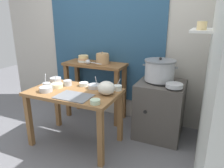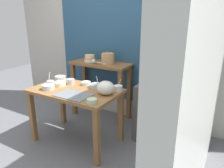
{
  "view_description": "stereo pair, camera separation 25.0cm",
  "coord_description": "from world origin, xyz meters",
  "px_view_note": "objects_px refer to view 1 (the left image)",
  "views": [
    {
      "loc": [
        1.31,
        -1.96,
        1.59
      ],
      "look_at": [
        0.35,
        0.21,
        0.82
      ],
      "focal_mm": 33.93,
      "sensor_mm": 36.0,
      "label": 1
    },
    {
      "loc": [
        1.54,
        -1.85,
        1.59
      ],
      "look_at": [
        0.35,
        0.21,
        0.82
      ],
      "focal_mm": 33.93,
      "sensor_mm": 36.0,
      "label": 2
    }
  ],
  "objects_px": {
    "steamer_pot": "(160,70)",
    "ladle": "(89,62)",
    "prep_bowl_4": "(84,84)",
    "prep_bowl_5": "(68,83)",
    "prep_bowl_0": "(46,89)",
    "bowl_stack_enamel": "(83,59)",
    "clay_pot": "(103,59)",
    "back_shelf_table": "(95,77)",
    "serving_tray": "(74,96)",
    "prep_bowl_8": "(46,84)",
    "prep_bowl_3": "(95,86)",
    "prep_table": "(74,99)",
    "stove_block": "(160,109)",
    "wide_pan": "(174,85)",
    "prep_bowl_2": "(57,85)",
    "prep_bowl_7": "(118,88)",
    "prep_bowl_1": "(56,80)",
    "prep_bowl_6": "(95,101)",
    "plastic_bag": "(106,88)"
  },
  "relations": [
    {
      "from": "prep_table",
      "to": "clay_pot",
      "type": "xyz_separation_m",
      "value": [
        0.01,
        0.77,
        0.37
      ]
    },
    {
      "from": "prep_table",
      "to": "prep_bowl_5",
      "type": "xyz_separation_m",
      "value": [
        -0.19,
        0.14,
        0.15
      ]
    },
    {
      "from": "steamer_pot",
      "to": "ladle",
      "type": "xyz_separation_m",
      "value": [
        -1.05,
        -0.01,
        0.02
      ]
    },
    {
      "from": "prep_bowl_1",
      "to": "prep_bowl_8",
      "type": "height_order",
      "value": "prep_bowl_8"
    },
    {
      "from": "stove_block",
      "to": "clay_pot",
      "type": "relative_size",
      "value": 3.97
    },
    {
      "from": "steamer_pot",
      "to": "prep_bowl_4",
      "type": "bearing_deg",
      "value": -152.92
    },
    {
      "from": "wide_pan",
      "to": "prep_bowl_2",
      "type": "distance_m",
      "value": 1.45
    },
    {
      "from": "prep_table",
      "to": "serving_tray",
      "type": "bearing_deg",
      "value": -56.49
    },
    {
      "from": "bowl_stack_enamel",
      "to": "serving_tray",
      "type": "relative_size",
      "value": 0.43
    },
    {
      "from": "prep_bowl_0",
      "to": "prep_bowl_4",
      "type": "relative_size",
      "value": 1.32
    },
    {
      "from": "prep_bowl_0",
      "to": "ladle",
      "type": "bearing_deg",
      "value": 81.04
    },
    {
      "from": "prep_bowl_4",
      "to": "prep_bowl_8",
      "type": "relative_size",
      "value": 0.72
    },
    {
      "from": "bowl_stack_enamel",
      "to": "ladle",
      "type": "relative_size",
      "value": 0.59
    },
    {
      "from": "serving_tray",
      "to": "prep_bowl_8",
      "type": "distance_m",
      "value": 0.55
    },
    {
      "from": "stove_block",
      "to": "plastic_bag",
      "type": "xyz_separation_m",
      "value": [
        -0.51,
        -0.6,
        0.42
      ]
    },
    {
      "from": "prep_bowl_5",
      "to": "prep_table",
      "type": "bearing_deg",
      "value": -36.78
    },
    {
      "from": "bowl_stack_enamel",
      "to": "prep_bowl_2",
      "type": "height_order",
      "value": "bowl_stack_enamel"
    },
    {
      "from": "wide_pan",
      "to": "back_shelf_table",
      "type": "bearing_deg",
      "value": 165.17
    },
    {
      "from": "steamer_pot",
      "to": "prep_bowl_3",
      "type": "xyz_separation_m",
      "value": [
        -0.71,
        -0.47,
        -0.17
      ]
    },
    {
      "from": "prep_bowl_5",
      "to": "clay_pot",
      "type": "bearing_deg",
      "value": 72.33
    },
    {
      "from": "back_shelf_table",
      "to": "wide_pan",
      "type": "height_order",
      "value": "back_shelf_table"
    },
    {
      "from": "prep_bowl_2",
      "to": "prep_bowl_7",
      "type": "distance_m",
      "value": 0.78
    },
    {
      "from": "ladle",
      "to": "prep_bowl_5",
      "type": "bearing_deg",
      "value": -93.0
    },
    {
      "from": "ladle",
      "to": "prep_bowl_1",
      "type": "relative_size",
      "value": 1.93
    },
    {
      "from": "steamer_pot",
      "to": "prep_bowl_7",
      "type": "relative_size",
      "value": 3.14
    },
    {
      "from": "clay_pot",
      "to": "prep_bowl_3",
      "type": "xyz_separation_m",
      "value": [
        0.17,
        -0.58,
        -0.23
      ]
    },
    {
      "from": "prep_bowl_3",
      "to": "prep_bowl_4",
      "type": "bearing_deg",
      "value": 173.75
    },
    {
      "from": "prep_bowl_4",
      "to": "prep_bowl_5",
      "type": "bearing_deg",
      "value": -160.9
    },
    {
      "from": "prep_bowl_7",
      "to": "ladle",
      "type": "bearing_deg",
      "value": 146.71
    },
    {
      "from": "prep_bowl_4",
      "to": "prep_bowl_5",
      "type": "height_order",
      "value": "prep_bowl_5"
    },
    {
      "from": "prep_bowl_4",
      "to": "prep_bowl_8",
      "type": "distance_m",
      "value": 0.48
    },
    {
      "from": "stove_block",
      "to": "wide_pan",
      "type": "relative_size",
      "value": 3.86
    },
    {
      "from": "prep_table",
      "to": "prep_bowl_6",
      "type": "xyz_separation_m",
      "value": [
        0.43,
        -0.25,
        0.14
      ]
    },
    {
      "from": "plastic_bag",
      "to": "prep_bowl_8",
      "type": "xyz_separation_m",
      "value": [
        -0.83,
        -0.05,
        -0.05
      ]
    },
    {
      "from": "stove_block",
      "to": "prep_bowl_3",
      "type": "height_order",
      "value": "prep_bowl_3"
    },
    {
      "from": "prep_bowl_2",
      "to": "prep_bowl_3",
      "type": "distance_m",
      "value": 0.48
    },
    {
      "from": "wide_pan",
      "to": "prep_bowl_0",
      "type": "xyz_separation_m",
      "value": [
        -1.41,
        -0.6,
        -0.05
      ]
    },
    {
      "from": "wide_pan",
      "to": "plastic_bag",
      "type": "bearing_deg",
      "value": -150.42
    },
    {
      "from": "clay_pot",
      "to": "prep_bowl_2",
      "type": "distance_m",
      "value": 0.83
    },
    {
      "from": "back_shelf_table",
      "to": "serving_tray",
      "type": "bearing_deg",
      "value": -75.88
    },
    {
      "from": "prep_bowl_2",
      "to": "prep_bowl_6",
      "type": "relative_size",
      "value": 1.44
    },
    {
      "from": "stove_block",
      "to": "prep_bowl_1",
      "type": "distance_m",
      "value": 1.48
    },
    {
      "from": "bowl_stack_enamel",
      "to": "prep_bowl_6",
      "type": "distance_m",
      "value": 1.28
    },
    {
      "from": "steamer_pot",
      "to": "bowl_stack_enamel",
      "type": "xyz_separation_m",
      "value": [
        -1.21,
        0.11,
        0.03
      ]
    },
    {
      "from": "stove_block",
      "to": "wide_pan",
      "type": "xyz_separation_m",
      "value": [
        0.19,
        -0.2,
        0.42
      ]
    },
    {
      "from": "wide_pan",
      "to": "prep_bowl_3",
      "type": "height_order",
      "value": "prep_bowl_3"
    },
    {
      "from": "clay_pot",
      "to": "ladle",
      "type": "height_order",
      "value": "clay_pot"
    },
    {
      "from": "serving_tray",
      "to": "prep_bowl_0",
      "type": "relative_size",
      "value": 2.56
    },
    {
      "from": "bowl_stack_enamel",
      "to": "wide_pan",
      "type": "distance_m",
      "value": 1.48
    },
    {
      "from": "ladle",
      "to": "prep_bowl_3",
      "type": "xyz_separation_m",
      "value": [
        0.35,
        -0.46,
        -0.19
      ]
    }
  ]
}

